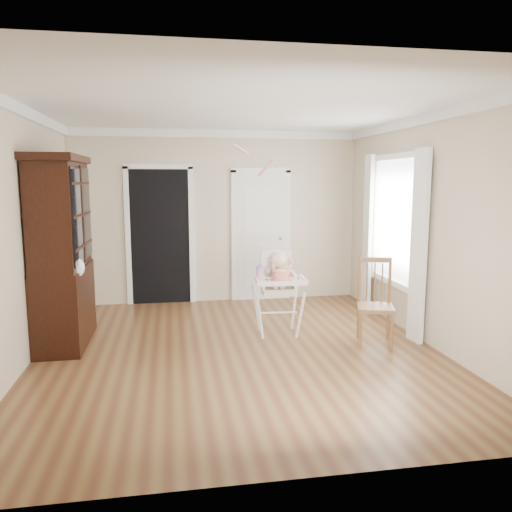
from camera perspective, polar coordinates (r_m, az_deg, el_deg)
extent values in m
plane|color=#58321E|center=(5.78, -1.96, -10.83)|extent=(5.00, 5.00, 0.00)
plane|color=white|center=(5.51, -2.10, 16.71)|extent=(5.00, 5.00, 0.00)
plane|color=#C2AF97|center=(7.96, -4.44, 4.44)|extent=(4.50, 0.00, 4.50)
plane|color=#C2AF97|center=(5.64, -25.32, 1.95)|extent=(0.00, 5.00, 5.00)
plane|color=#C2AF97|center=(6.20, 19.09, 2.82)|extent=(0.00, 5.00, 5.00)
cube|color=black|center=(7.94, -10.90, 2.13)|extent=(0.90, 0.03, 2.10)
cube|color=white|center=(7.96, -14.43, 2.03)|extent=(0.08, 0.05, 2.18)
cube|color=white|center=(7.94, -7.36, 2.21)|extent=(0.08, 0.05, 2.18)
cube|color=white|center=(7.89, -11.12, 10.02)|extent=(1.06, 0.05, 0.08)
cube|color=white|center=(8.06, 0.56, 2.20)|extent=(0.80, 0.05, 2.05)
cube|color=white|center=(8.00, -2.55, 2.14)|extent=(0.08, 0.05, 2.13)
cube|color=white|center=(8.15, 3.61, 2.26)|extent=(0.08, 0.05, 2.13)
sphere|color=gold|center=(8.09, 2.84, 2.04)|extent=(0.06, 0.06, 0.06)
cube|color=white|center=(6.89, 15.78, 3.92)|extent=(0.02, 1.20, 1.60)
cube|color=white|center=(6.87, 15.92, 10.92)|extent=(0.06, 1.36, 0.08)
cube|color=white|center=(6.19, 18.10, 1.00)|extent=(0.08, 0.28, 2.30)
cube|color=white|center=(7.59, 12.64, 2.55)|extent=(0.08, 0.28, 2.30)
cylinder|color=white|center=(6.09, 0.44, -7.02)|extent=(0.13, 0.12, 0.62)
cylinder|color=white|center=(6.15, 5.08, -6.88)|extent=(0.12, 0.13, 0.62)
cylinder|color=white|center=(6.52, 0.05, -5.95)|extent=(0.12, 0.13, 0.62)
cylinder|color=white|center=(6.59, 4.38, -5.83)|extent=(0.13, 0.12, 0.62)
cylinder|color=white|center=(6.28, 2.55, -6.48)|extent=(0.48, 0.06, 0.02)
cube|color=silver|center=(6.26, 2.51, -3.89)|extent=(0.42, 0.40, 0.08)
cube|color=silver|center=(6.22, 0.72, -2.81)|extent=(0.07, 0.35, 0.19)
cube|color=silver|center=(6.27, 4.30, -2.74)|extent=(0.07, 0.35, 0.19)
cube|color=silver|center=(6.39, 2.31, -1.38)|extent=(0.40, 0.09, 0.46)
cube|color=white|center=(5.99, 2.83, -2.90)|extent=(0.61, 0.46, 0.03)
cube|color=white|center=(5.79, 3.11, -3.10)|extent=(0.58, 0.08, 0.04)
ellipsoid|color=beige|center=(6.26, 2.48, -2.50)|extent=(0.23, 0.19, 0.27)
sphere|color=beige|center=(6.23, 2.49, -0.54)|extent=(0.20, 0.20, 0.19)
sphere|color=red|center=(6.19, 2.56, -2.10)|extent=(0.14, 0.14, 0.14)
sphere|color=red|center=(6.14, 2.36, -1.08)|extent=(0.07, 0.07, 0.07)
sphere|color=red|center=(6.17, 4.07, -0.68)|extent=(0.06, 0.06, 0.06)
cylinder|color=silver|center=(5.96, 2.87, -2.78)|extent=(0.27, 0.27, 0.01)
cylinder|color=red|center=(5.95, 2.87, -2.22)|extent=(0.20, 0.20, 0.11)
cylinder|color=#F2E08C|center=(5.92, 3.10, -1.77)|extent=(0.09, 0.09, 0.02)
cylinder|color=pink|center=(6.05, 0.37, -2.03)|extent=(0.08, 0.08, 0.12)
cylinder|color=#8969B9|center=(6.04, 0.37, -1.30)|extent=(0.08, 0.08, 0.03)
cone|color=#8969B9|center=(6.03, 0.38, -0.93)|extent=(0.03, 0.03, 0.04)
cube|color=black|center=(6.34, -20.99, -5.31)|extent=(0.51, 1.23, 0.92)
cube|color=black|center=(6.19, -21.53, 4.42)|extent=(0.47, 1.23, 1.23)
cube|color=black|center=(5.84, -19.77, 4.29)|extent=(0.02, 0.53, 1.08)
cube|color=black|center=(6.44, -18.83, 4.70)|extent=(0.02, 0.53, 1.08)
cube|color=black|center=(6.18, -21.86, 10.29)|extent=(0.55, 1.31, 0.08)
ellipsoid|color=white|center=(5.86, -19.97, -1.25)|extent=(0.20, 0.16, 0.23)
cube|color=brown|center=(6.06, 13.47, -5.77)|extent=(0.52, 0.52, 0.05)
cylinder|color=brown|center=(5.93, 11.84, -8.25)|extent=(0.04, 0.04, 0.44)
cylinder|color=brown|center=(5.97, 15.28, -8.27)|extent=(0.04, 0.04, 0.44)
cylinder|color=brown|center=(6.27, 11.62, -7.32)|extent=(0.04, 0.04, 0.44)
cylinder|color=brown|center=(6.31, 14.86, -7.34)|extent=(0.04, 0.04, 0.44)
cylinder|color=brown|center=(6.16, 11.76, -2.75)|extent=(0.04, 0.04, 0.57)
cylinder|color=brown|center=(6.20, 15.03, -2.80)|extent=(0.04, 0.04, 0.57)
cube|color=brown|center=(6.13, 13.48, -0.43)|extent=(0.37, 0.15, 0.06)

